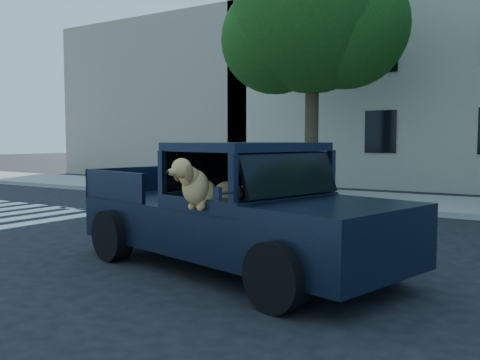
{
  "coord_description": "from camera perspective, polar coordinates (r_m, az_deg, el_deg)",
  "views": [
    {
      "loc": [
        3.58,
        -6.32,
        1.9
      ],
      "look_at": [
        -0.36,
        -0.28,
        1.36
      ],
      "focal_mm": 40.0,
      "sensor_mm": 36.0,
      "label": 1
    }
  ],
  "objects": [
    {
      "name": "building_left",
      "position": [
        29.5,
        -6.13,
        8.38
      ],
      "size": [
        12.0,
        6.0,
        8.0
      ],
      "primitive_type": "cube",
      "color": "tan",
      "rests_on": "ground"
    },
    {
      "name": "lane_stripes",
      "position": [
        10.03,
        23.58,
        -6.94
      ],
      "size": [
        21.6,
        0.14,
        0.01
      ],
      "primitive_type": null,
      "color": "silver",
      "rests_on": "ground"
    },
    {
      "name": "ground",
      "position": [
        7.51,
        3.52,
        -10.36
      ],
      "size": [
        120.0,
        120.0,
        0.0
      ],
      "primitive_type": "plane",
      "color": "black",
      "rests_on": "ground"
    },
    {
      "name": "pickup_truck",
      "position": [
        7.89,
        -1.09,
        -4.96
      ],
      "size": [
        5.53,
        3.24,
        1.86
      ],
      "rotation": [
        0.0,
        0.0,
        -0.23
      ],
      "color": "black",
      "rests_on": "ground"
    },
    {
      "name": "street_tree_left",
      "position": [
        18.05,
        7.89,
        16.48
      ],
      "size": [
        6.0,
        5.2,
        8.6
      ],
      "color": "#332619",
      "rests_on": "ground"
    },
    {
      "name": "far_sidewalk",
      "position": [
        16.04,
        19.97,
        -2.48
      ],
      "size": [
        60.0,
        4.0,
        0.15
      ],
      "primitive_type": "cube",
      "color": "gray",
      "rests_on": "ground"
    }
  ]
}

